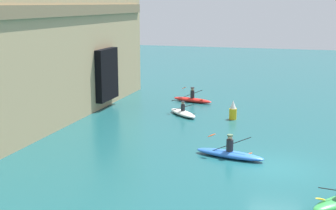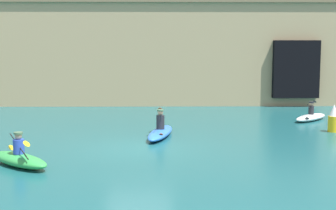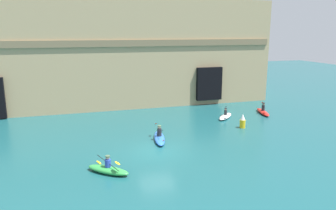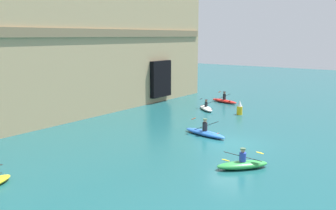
{
  "view_description": "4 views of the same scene",
  "coord_description": "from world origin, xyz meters",
  "px_view_note": "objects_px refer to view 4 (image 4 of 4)",
  "views": [
    {
      "loc": [
        -21.4,
        -1.13,
        7.57
      ],
      "look_at": [
        2.7,
        6.14,
        2.07
      ],
      "focal_mm": 50.0,
      "sensor_mm": 36.0,
      "label": 1
    },
    {
      "loc": [
        0.82,
        -17.55,
        3.77
      ],
      "look_at": [
        1.19,
        4.3,
        1.16
      ],
      "focal_mm": 50.0,
      "sensor_mm": 36.0,
      "label": 2
    },
    {
      "loc": [
        -5.69,
        -21.21,
        8.36
      ],
      "look_at": [
        2.15,
        4.36,
        2.31
      ],
      "focal_mm": 35.0,
      "sensor_mm": 36.0,
      "label": 3
    },
    {
      "loc": [
        -21.27,
        -10.46,
        6.91
      ],
      "look_at": [
        1.48,
        6.02,
        1.68
      ],
      "focal_mm": 40.0,
      "sensor_mm": 36.0,
      "label": 4
    }
  ],
  "objects_px": {
    "kayak_white": "(206,108)",
    "marker_buoy": "(240,108)",
    "kayak_red": "(224,101)",
    "kayak_blue": "(205,132)",
    "kayak_green": "(242,164)"
  },
  "relations": [
    {
      "from": "kayak_white",
      "to": "kayak_green",
      "type": "bearing_deg",
      "value": 170.77
    },
    {
      "from": "kayak_white",
      "to": "kayak_red",
      "type": "relative_size",
      "value": 0.79
    },
    {
      "from": "kayak_white",
      "to": "kayak_green",
      "type": "xyz_separation_m",
      "value": [
        -12.61,
        -9.54,
        0.05
      ]
    },
    {
      "from": "kayak_blue",
      "to": "kayak_red",
      "type": "relative_size",
      "value": 1.07
    },
    {
      "from": "kayak_blue",
      "to": "kayak_red",
      "type": "xyz_separation_m",
      "value": [
        12.54,
        5.0,
        -0.0
      ]
    },
    {
      "from": "kayak_white",
      "to": "marker_buoy",
      "type": "bearing_deg",
      "value": -137.75
    },
    {
      "from": "kayak_red",
      "to": "kayak_green",
      "type": "bearing_deg",
      "value": -44.94
    },
    {
      "from": "kayak_blue",
      "to": "kayak_white",
      "type": "xyz_separation_m",
      "value": [
        8.02,
        4.56,
        -0.03
      ]
    },
    {
      "from": "marker_buoy",
      "to": "kayak_red",
      "type": "bearing_deg",
      "value": 40.29
    },
    {
      "from": "kayak_white",
      "to": "marker_buoy",
      "type": "xyz_separation_m",
      "value": [
        -0.09,
        -3.46,
        0.39
      ]
    },
    {
      "from": "kayak_white",
      "to": "kayak_green",
      "type": "relative_size",
      "value": 1.0
    },
    {
      "from": "kayak_red",
      "to": "kayak_white",
      "type": "bearing_deg",
      "value": -69.56
    },
    {
      "from": "kayak_blue",
      "to": "kayak_green",
      "type": "xyz_separation_m",
      "value": [
        -4.59,
        -4.98,
        0.02
      ]
    },
    {
      "from": "kayak_white",
      "to": "kayak_red",
      "type": "xyz_separation_m",
      "value": [
        4.52,
        0.44,
        0.02
      ]
    },
    {
      "from": "kayak_red",
      "to": "marker_buoy",
      "type": "bearing_deg",
      "value": -34.88
    }
  ]
}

